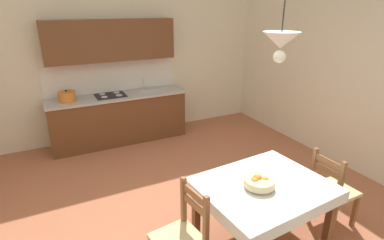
{
  "coord_description": "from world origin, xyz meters",
  "views": [
    {
      "loc": [
        -1.29,
        -2.75,
        2.43
      ],
      "look_at": [
        0.25,
        0.34,
        1.12
      ],
      "focal_mm": 28.57,
      "sensor_mm": 36.0,
      "label": 1
    }
  ],
  "objects_px": {
    "fruit_bowl": "(259,182)",
    "pendant_lamp": "(281,41)",
    "kitchen_cabinetry": "(117,97)",
    "dining_chair_window_side": "(332,190)",
    "dining_chair_tv_side": "(182,237)",
    "dining_table": "(263,195)"
  },
  "relations": [
    {
      "from": "dining_table",
      "to": "pendant_lamp",
      "type": "xyz_separation_m",
      "value": [
        0.05,
        0.02,
        1.51
      ]
    },
    {
      "from": "dining_chair_window_side",
      "to": "fruit_bowl",
      "type": "bearing_deg",
      "value": 177.27
    },
    {
      "from": "kitchen_cabinetry",
      "to": "pendant_lamp",
      "type": "relative_size",
      "value": 3.05
    },
    {
      "from": "dining_chair_window_side",
      "to": "dining_chair_tv_side",
      "type": "bearing_deg",
      "value": 177.51
    },
    {
      "from": "kitchen_cabinetry",
      "to": "dining_chair_window_side",
      "type": "distance_m",
      "value": 3.84
    },
    {
      "from": "kitchen_cabinetry",
      "to": "fruit_bowl",
      "type": "height_order",
      "value": "kitchen_cabinetry"
    },
    {
      "from": "dining_chair_tv_side",
      "to": "fruit_bowl",
      "type": "relative_size",
      "value": 3.1
    },
    {
      "from": "kitchen_cabinetry",
      "to": "dining_chair_window_side",
      "type": "xyz_separation_m",
      "value": [
        1.6,
        -3.46,
        -0.41
      ]
    },
    {
      "from": "kitchen_cabinetry",
      "to": "dining_table",
      "type": "height_order",
      "value": "kitchen_cabinetry"
    },
    {
      "from": "fruit_bowl",
      "to": "pendant_lamp",
      "type": "distance_m",
      "value": 1.33
    },
    {
      "from": "fruit_bowl",
      "to": "pendant_lamp",
      "type": "bearing_deg",
      "value": 18.38
    },
    {
      "from": "kitchen_cabinetry",
      "to": "dining_table",
      "type": "bearing_deg",
      "value": -79.0
    },
    {
      "from": "dining_chair_tv_side",
      "to": "fruit_bowl",
      "type": "distance_m",
      "value": 0.9
    },
    {
      "from": "fruit_bowl",
      "to": "dining_table",
      "type": "bearing_deg",
      "value": 14.33
    },
    {
      "from": "kitchen_cabinetry",
      "to": "dining_chair_tv_side",
      "type": "bearing_deg",
      "value": -94.11
    },
    {
      "from": "fruit_bowl",
      "to": "kitchen_cabinetry",
      "type": "bearing_deg",
      "value": 99.54
    },
    {
      "from": "dining_table",
      "to": "dining_chair_tv_side",
      "type": "bearing_deg",
      "value": 179.41
    },
    {
      "from": "dining_table",
      "to": "fruit_bowl",
      "type": "distance_m",
      "value": 0.21
    },
    {
      "from": "kitchen_cabinetry",
      "to": "pendant_lamp",
      "type": "height_order",
      "value": "pendant_lamp"
    },
    {
      "from": "dining_chair_tv_side",
      "to": "pendant_lamp",
      "type": "bearing_deg",
      "value": 0.92
    },
    {
      "from": "dining_chair_window_side",
      "to": "fruit_bowl",
      "type": "height_order",
      "value": "dining_chair_window_side"
    },
    {
      "from": "dining_chair_window_side",
      "to": "fruit_bowl",
      "type": "xyz_separation_m",
      "value": [
        -1.03,
        0.05,
        0.37
      ]
    }
  ]
}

